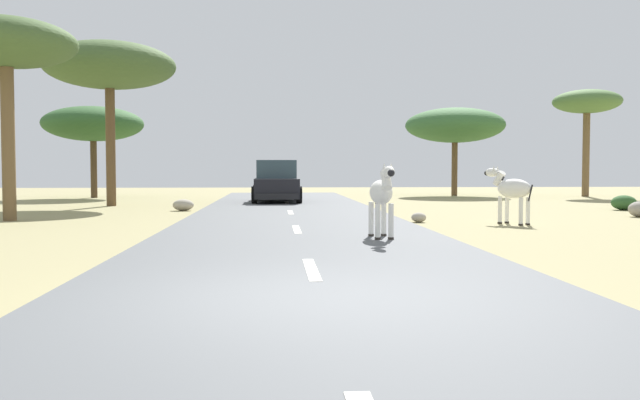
# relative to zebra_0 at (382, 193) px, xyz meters

# --- Properties ---
(ground_plane) EXTENTS (90.00, 90.00, 0.00)m
(ground_plane) POSITION_rel_zebra_0_xyz_m (-1.89, -5.97, -0.93)
(ground_plane) COLOR #998E60
(road) EXTENTS (6.00, 64.00, 0.05)m
(road) POSITION_rel_zebra_0_xyz_m (-1.60, -5.97, -0.91)
(road) COLOR #56595B
(road) RESTS_ON ground_plane
(lane_markings) EXTENTS (0.16, 56.00, 0.01)m
(lane_markings) POSITION_rel_zebra_0_xyz_m (-1.60, -6.97, -0.88)
(lane_markings) COLOR silver
(lane_markings) RESTS_ON road
(zebra_0) EXTENTS (0.46, 1.58, 1.48)m
(zebra_0) POSITION_rel_zebra_0_xyz_m (0.00, 0.00, 0.00)
(zebra_0) COLOR silver
(zebra_0) RESTS_ON road
(zebra_1) EXTENTS (0.99, 1.47, 1.51)m
(zebra_1) POSITION_rel_zebra_0_xyz_m (3.96, 3.74, -0.04)
(zebra_1) COLOR silver
(zebra_1) RESTS_ON ground_plane
(car_0) EXTENTS (2.04, 4.35, 1.74)m
(car_0) POSITION_rel_zebra_0_xyz_m (-2.03, 15.14, -0.09)
(car_0) COLOR black
(car_0) RESTS_ON road
(tree_0) EXTENTS (3.73, 3.73, 5.48)m
(tree_0) POSITION_rel_zebra_0_xyz_m (-9.34, 5.76, 3.82)
(tree_0) COLOR brown
(tree_0) RESTS_ON ground_plane
(tree_1) EXTENTS (5.30, 5.30, 4.70)m
(tree_1) POSITION_rel_zebra_0_xyz_m (7.56, 22.30, 2.82)
(tree_1) COLOR brown
(tree_1) RESTS_ON ground_plane
(tree_2) EXTENTS (4.88, 4.88, 4.51)m
(tree_2) POSITION_rel_zebra_0_xyz_m (-11.03, 20.69, 2.70)
(tree_2) COLOR #4C3823
(tree_2) RESTS_ON ground_plane
(tree_4) EXTENTS (4.99, 4.99, 6.24)m
(tree_4) POSITION_rel_zebra_0_xyz_m (-8.37, 13.10, 4.39)
(tree_4) COLOR brown
(tree_4) RESTS_ON ground_plane
(tree_6) EXTENTS (3.43, 3.43, 5.50)m
(tree_6) POSITION_rel_zebra_0_xyz_m (13.94, 20.43, 3.86)
(tree_6) COLOR brown
(tree_6) RESTS_ON ground_plane
(bush_0) EXTENTS (0.86, 0.77, 0.51)m
(bush_0) POSITION_rel_zebra_0_xyz_m (9.95, 9.26, -0.68)
(bush_0) COLOR #2D5628
(bush_0) RESTS_ON ground_plane
(rock_1) EXTENTS (0.71, 0.59, 0.39)m
(rock_1) POSITION_rel_zebra_0_xyz_m (-5.20, 9.90, -0.74)
(rock_1) COLOR #A89E8C
(rock_1) RESTS_ON ground_plane
(rock_2) EXTENTS (0.64, 0.68, 0.46)m
(rock_2) POSITION_rel_zebra_0_xyz_m (8.67, 5.99, -0.70)
(rock_2) COLOR gray
(rock_2) RESTS_ON ground_plane
(rock_3) EXTENTS (0.39, 0.38, 0.26)m
(rock_3) POSITION_rel_zebra_0_xyz_m (1.72, 4.46, -0.80)
(rock_3) COLOR #A89E8C
(rock_3) RESTS_ON ground_plane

